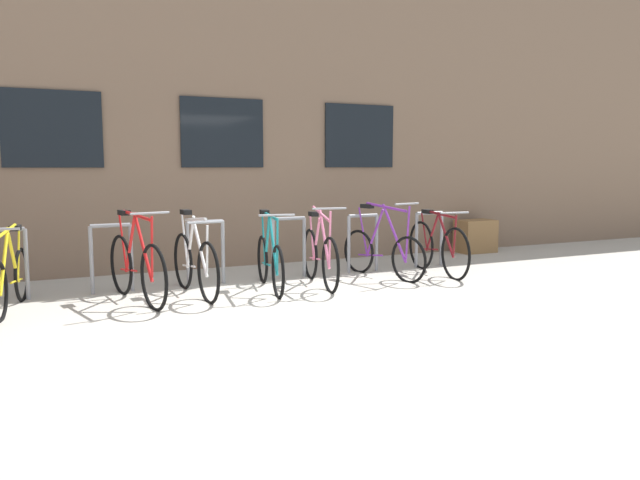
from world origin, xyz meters
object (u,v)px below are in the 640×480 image
bicycle_white (195,263)px  bicycle_pink (320,256)px  bicycle_red (136,267)px  bicycle_teal (270,260)px  bicycle_yellow (11,278)px  bicycle_purple (382,251)px  planter_box (475,236)px  bicycle_maroon (437,247)px

bicycle_white → bicycle_pink: size_ratio=1.01×
bicycle_red → bicycle_teal: 1.67m
bicycle_yellow → bicycle_white: bearing=-1.5°
bicycle_purple → bicycle_red: 3.45m
bicycle_purple → planter_box: bicycle_purple is taller
planter_box → bicycle_red: bearing=-165.8°
bicycle_teal → bicycle_yellow: bearing=177.7°
bicycle_white → planter_box: 5.81m
bicycle_pink → bicycle_yellow: bearing=178.0°
bicycle_pink → bicycle_maroon: (1.94, 0.04, 0.00)m
bicycle_purple → bicycle_teal: bearing=-175.4°
bicycle_maroon → bicycle_teal: bearing=-179.4°
bicycle_teal → bicycle_maroon: bicycle_teal is taller
bicycle_teal → planter_box: size_ratio=2.43×
bicycle_purple → bicycle_white: 2.73m
bicycle_teal → bicycle_pink: size_ratio=0.98×
bicycle_pink → bicycle_teal: bearing=179.5°
bicycle_red → bicycle_white: 0.71m
bicycle_red → bicycle_pink: bearing=-0.2°
bicycle_purple → bicycle_maroon: bearing=-7.5°
bicycle_yellow → planter_box: (7.63, 1.47, -0.06)m
bicycle_purple → bicycle_maroon: (0.87, -0.11, 0.02)m
bicycle_maroon → bicycle_purple: bearing=172.5°
bicycle_red → bicycle_pink: 2.38m
bicycle_white → bicycle_maroon: (3.60, -0.04, 0.00)m
bicycle_purple → bicycle_yellow: bearing=-179.7°
bicycle_yellow → bicycle_maroon: size_ratio=0.94×
bicycle_purple → bicycle_red: bicycle_purple is taller
bicycle_white → bicycle_pink: (1.67, -0.07, -0.00)m
bicycle_pink → bicycle_maroon: bicycle_pink is taller
bicycle_purple → bicycle_yellow: size_ratio=1.01×
bicycle_purple → bicycle_pink: 1.08m
bicycle_yellow → bicycle_pink: size_ratio=0.96×
bicycle_yellow → planter_box: 7.77m
bicycle_white → bicycle_purple: bearing=1.6°
bicycle_white → bicycle_pink: bicycle_pink is taller
bicycle_white → planter_box: bicycle_white is taller
planter_box → bicycle_white: bearing=-164.8°
bicycle_maroon → planter_box: size_ratio=2.52×
bicycle_purple → planter_box: bearing=26.8°
planter_box → bicycle_teal: bearing=-161.1°
bicycle_maroon → planter_box: bearing=38.1°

